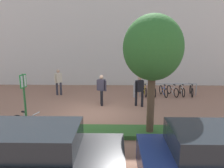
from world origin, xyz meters
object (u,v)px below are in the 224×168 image
(tree_sidewalk, at_px, (153,49))
(bollard_steel, at_px, (135,90))
(person_shirt_blue, at_px, (59,80))
(person_suited_dark, at_px, (139,89))
(car_navy_sedan, at_px, (224,158))
(bike_rack_cluster, at_px, (168,90))
(parking_sign_post, at_px, (24,95))
(person_suited_navy, at_px, (102,88))
(bike_at_sign, at_px, (29,124))
(car_black_suv, at_px, (38,156))

(tree_sidewalk, distance_m, bollard_steel, 6.18)
(person_shirt_blue, xyz_separation_m, person_suited_dark, (5.09, -2.33, 0.00))
(bollard_steel, bearing_deg, car_navy_sedan, -79.73)
(bollard_steel, bearing_deg, bike_rack_cluster, 12.15)
(parking_sign_post, xyz_separation_m, person_suited_navy, (2.71, 3.74, -0.58))
(tree_sidewalk, xyz_separation_m, parking_sign_post, (-4.84, 0.08, -1.77))
(person_suited_navy, relative_size, person_shirt_blue, 1.00)
(tree_sidewalk, distance_m, bike_at_sign, 5.67)
(bollard_steel, distance_m, person_suited_dark, 1.91)
(car_black_suv, bearing_deg, person_suited_dark, 63.36)
(parking_sign_post, xyz_separation_m, person_shirt_blue, (-0.28, 5.88, -0.58))
(person_shirt_blue, height_order, person_suited_dark, same)
(bike_rack_cluster, distance_m, car_black_suv, 10.35)
(parking_sign_post, distance_m, person_shirt_blue, 5.91)
(person_shirt_blue, distance_m, car_black_suv, 9.02)
(tree_sidewalk, bearing_deg, car_navy_sedan, -64.51)
(person_suited_navy, bearing_deg, person_shirt_blue, 144.53)
(tree_sidewalk, height_order, car_black_suv, tree_sidewalk)
(bike_rack_cluster, bearing_deg, person_shirt_blue, 179.87)
(bike_at_sign, distance_m, bike_rack_cluster, 9.00)
(tree_sidewalk, bearing_deg, parking_sign_post, 179.00)
(tree_sidewalk, height_order, bollard_steel, tree_sidewalk)
(bike_rack_cluster, height_order, person_suited_navy, person_suited_navy)
(bike_at_sign, height_order, car_navy_sedan, car_navy_sedan)
(parking_sign_post, height_order, person_shirt_blue, parking_sign_post)
(car_black_suv, bearing_deg, car_navy_sedan, -0.15)
(car_navy_sedan, bearing_deg, bike_at_sign, 153.51)
(bike_at_sign, distance_m, person_suited_navy, 4.56)
(bollard_steel, relative_size, person_suited_navy, 0.52)
(car_navy_sedan, bearing_deg, tree_sidewalk, 115.49)
(bike_at_sign, distance_m, car_black_suv, 3.45)
(bike_rack_cluster, relative_size, bollard_steel, 4.18)
(tree_sidewalk, relative_size, parking_sign_post, 1.91)
(tree_sidewalk, height_order, car_navy_sedan, tree_sidewalk)
(bike_at_sign, bearing_deg, parking_sign_post, -102.62)
(tree_sidewalk, height_order, person_shirt_blue, tree_sidewalk)
(bike_at_sign, height_order, bollard_steel, bollard_steel)
(bike_at_sign, relative_size, bike_rack_cluster, 0.43)
(person_suited_navy, distance_m, person_suited_dark, 2.10)
(car_navy_sedan, bearing_deg, person_suited_navy, 117.58)
(bike_at_sign, relative_size, bollard_steel, 1.81)
(parking_sign_post, xyz_separation_m, bike_at_sign, (0.03, 0.12, -1.22))
(bollard_steel, distance_m, car_navy_sedan, 8.49)
(bollard_steel, xyz_separation_m, person_suited_dark, (0.10, -1.83, 0.53))
(bike_at_sign, distance_m, bollard_steel, 7.04)
(bike_rack_cluster, bearing_deg, bollard_steel, -167.85)
(tree_sidewalk, relative_size, person_suited_dark, 2.65)
(bike_at_sign, xyz_separation_m, car_black_suv, (1.52, -3.08, 0.41))
(tree_sidewalk, bearing_deg, person_suited_navy, 119.12)
(parking_sign_post, distance_m, car_navy_sedan, 6.94)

